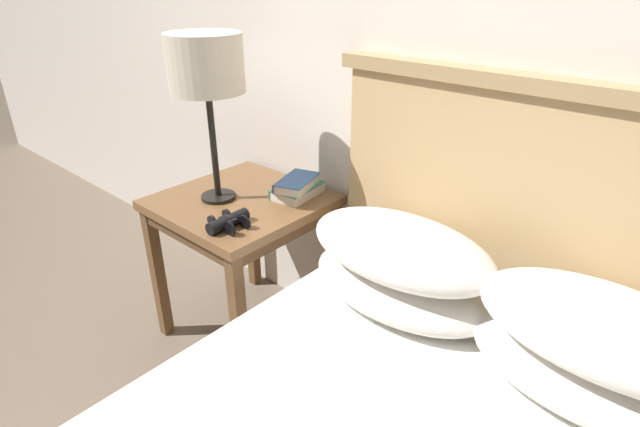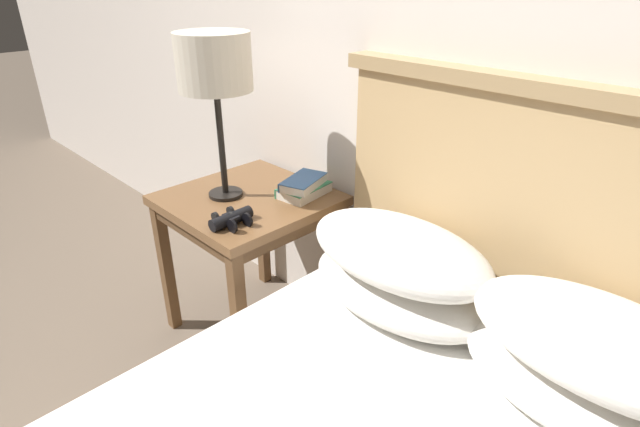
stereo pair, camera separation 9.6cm
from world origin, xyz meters
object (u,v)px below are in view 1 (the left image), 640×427
(binoculars_pair, at_px, (228,221))
(nightstand, at_px, (242,218))
(book_stacked_on_top, at_px, (296,183))
(book_on_nightstand, at_px, (297,191))
(table_lamp, at_px, (206,67))

(binoculars_pair, bearing_deg, nightstand, 129.90)
(nightstand, bearing_deg, binoculars_pair, -50.10)
(nightstand, xyz_separation_m, book_stacked_on_top, (0.15, 0.16, 0.14))
(book_stacked_on_top, xyz_separation_m, binoculars_pair, (0.01, -0.34, -0.03))
(book_stacked_on_top, relative_size, binoculars_pair, 1.36)
(book_stacked_on_top, bearing_deg, binoculars_pair, -88.94)
(nightstand, height_order, book_on_nightstand, book_on_nightstand)
(binoculars_pair, bearing_deg, table_lamp, 149.70)
(table_lamp, xyz_separation_m, binoculars_pair, (0.22, -0.13, -0.47))
(nightstand, xyz_separation_m, table_lamp, (-0.06, -0.06, 0.57))
(book_stacked_on_top, distance_m, binoculars_pair, 0.34)
(book_on_nightstand, xyz_separation_m, book_stacked_on_top, (0.00, -0.01, 0.04))
(nightstand, xyz_separation_m, book_on_nightstand, (0.14, 0.16, 0.10))
(nightstand, xyz_separation_m, binoculars_pair, (0.15, -0.18, 0.11))
(book_stacked_on_top, height_order, binoculars_pair, book_stacked_on_top)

